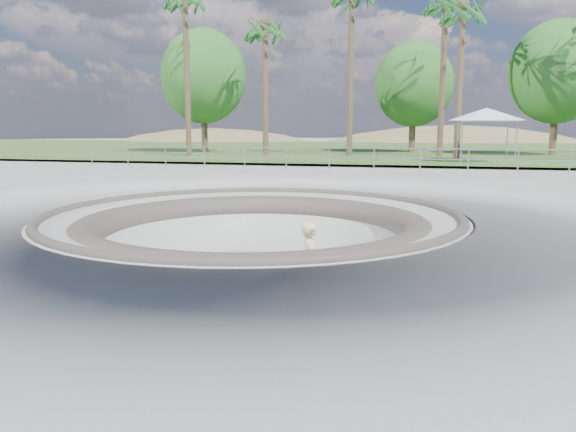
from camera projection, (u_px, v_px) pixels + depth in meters
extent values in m
plane|color=#B0B0AB|center=(253.00, 214.00, 13.87)|extent=(180.00, 180.00, 0.00)
torus|color=#B0B0AB|center=(254.00, 292.00, 14.19)|extent=(14.00, 14.00, 4.00)
cylinder|color=#B0B0AB|center=(254.00, 290.00, 14.18)|extent=(6.60, 6.60, 0.10)
torus|color=#4D453D|center=(253.00, 215.00, 13.87)|extent=(10.24, 10.24, 0.24)
torus|color=#4D453D|center=(253.00, 232.00, 13.94)|extent=(8.91, 8.91, 0.81)
cube|color=#395421|center=(371.00, 149.00, 46.51)|extent=(180.00, 36.00, 0.12)
ellipsoid|color=brown|center=(213.00, 192.00, 72.71)|extent=(50.40, 36.00, 23.40)
ellipsoid|color=brown|center=(450.00, 205.00, 70.99)|extent=(61.60, 44.00, 28.60)
cylinder|color=gray|center=(329.00, 148.00, 25.21)|extent=(25.00, 0.05, 0.05)
cylinder|color=gray|center=(329.00, 158.00, 25.28)|extent=(25.00, 0.05, 0.05)
cube|color=brown|center=(311.00, 307.00, 12.49)|extent=(0.94, 0.47, 0.02)
cylinder|color=#A0A0A5|center=(311.00, 308.00, 12.50)|extent=(0.09, 0.19, 0.04)
cylinder|color=#A0A0A5|center=(311.00, 308.00, 12.50)|extent=(0.09, 0.19, 0.04)
cylinder|color=beige|center=(311.00, 309.00, 12.50)|extent=(0.08, 0.05, 0.07)
cylinder|color=beige|center=(311.00, 309.00, 12.50)|extent=(0.08, 0.05, 0.07)
cylinder|color=beige|center=(311.00, 309.00, 12.50)|extent=(0.08, 0.05, 0.07)
cylinder|color=beige|center=(311.00, 309.00, 12.50)|extent=(0.08, 0.05, 0.07)
imported|color=beige|center=(311.00, 264.00, 12.33)|extent=(0.65, 0.80, 1.92)
cylinder|color=gray|center=(461.00, 143.00, 28.36)|extent=(0.06, 0.06, 2.04)
cylinder|color=gray|center=(516.00, 143.00, 27.78)|extent=(0.06, 0.06, 2.04)
cylinder|color=gray|center=(458.00, 141.00, 30.86)|extent=(0.06, 0.06, 2.04)
cylinder|color=gray|center=(508.00, 142.00, 30.28)|extent=(0.06, 0.06, 2.04)
cube|color=silver|center=(486.00, 120.00, 29.14)|extent=(2.84, 2.84, 0.08)
cone|color=silver|center=(487.00, 114.00, 29.09)|extent=(5.51, 5.51, 0.65)
cylinder|color=brown|center=(187.00, 76.00, 34.92)|extent=(0.36, 0.36, 10.09)
cylinder|color=brown|center=(265.00, 90.00, 34.85)|extent=(0.36, 0.36, 8.26)
cylinder|color=brown|center=(351.00, 74.00, 34.46)|extent=(0.36, 0.36, 10.27)
cylinder|color=brown|center=(443.00, 78.00, 33.91)|extent=(0.36, 0.36, 9.58)
cylinder|color=brown|center=(460.00, 83.00, 31.69)|extent=(0.36, 0.36, 8.67)
cylinder|color=brown|center=(204.00, 118.00, 39.51)|extent=(0.44, 0.44, 5.01)
ellipsoid|color=#265D20|center=(203.00, 76.00, 39.06)|extent=(5.99, 5.44, 6.53)
cylinder|color=brown|center=(413.00, 122.00, 39.09)|extent=(0.44, 0.44, 4.48)
ellipsoid|color=#265D20|center=(414.00, 84.00, 38.68)|extent=(5.36, 4.87, 5.84)
cylinder|color=brown|center=(555.00, 118.00, 35.44)|extent=(0.44, 0.44, 4.94)
ellipsoid|color=#265D20|center=(558.00, 72.00, 34.99)|extent=(5.90, 5.37, 6.44)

